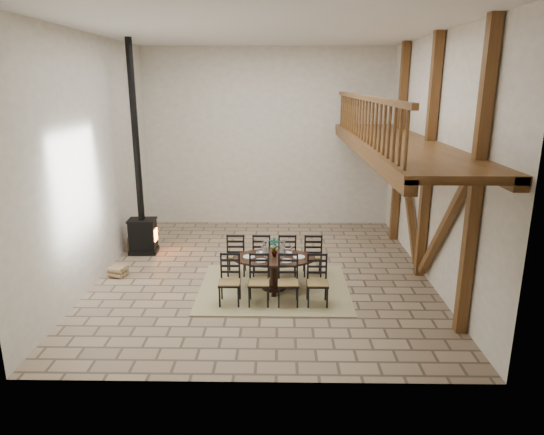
{
  "coord_description": "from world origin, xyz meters",
  "views": [
    {
      "loc": [
        0.34,
        -9.89,
        4.04
      ],
      "look_at": [
        0.18,
        0.4,
        1.16
      ],
      "focal_mm": 32.0,
      "sensor_mm": 36.0,
      "label": 1
    }
  ],
  "objects_px": {
    "log_stack": "(118,271)",
    "wood_stove": "(141,208)",
    "log_basket": "(138,244)",
    "dining_table": "(274,272)"
  },
  "relations": [
    {
      "from": "dining_table",
      "to": "log_basket",
      "type": "bearing_deg",
      "value": 146.71
    },
    {
      "from": "wood_stove",
      "to": "log_basket",
      "type": "bearing_deg",
      "value": 141.3
    },
    {
      "from": "wood_stove",
      "to": "log_stack",
      "type": "xyz_separation_m",
      "value": [
        -0.15,
        -1.51,
        -1.01
      ]
    },
    {
      "from": "wood_stove",
      "to": "log_stack",
      "type": "relative_size",
      "value": 12.02
    },
    {
      "from": "log_stack",
      "to": "wood_stove",
      "type": "bearing_deg",
      "value": 84.38
    },
    {
      "from": "log_basket",
      "to": "log_stack",
      "type": "xyz_separation_m",
      "value": [
        0.04,
        -1.64,
        -0.07
      ]
    },
    {
      "from": "wood_stove",
      "to": "log_basket",
      "type": "distance_m",
      "value": 0.97
    },
    {
      "from": "dining_table",
      "to": "log_basket",
      "type": "distance_m",
      "value": 4.08
    },
    {
      "from": "log_basket",
      "to": "log_stack",
      "type": "relative_size",
      "value": 1.24
    },
    {
      "from": "dining_table",
      "to": "log_stack",
      "type": "bearing_deg",
      "value": 169.95
    }
  ]
}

